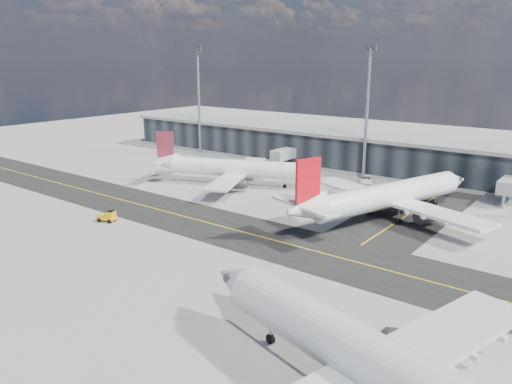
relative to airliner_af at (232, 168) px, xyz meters
The scene contains 9 objects.
ground 32.47m from the airliner_af, 52.68° to the right, with size 300.00×300.00×0.00m, color gray.
taxiway_lanes 28.05m from the airliner_af, 32.45° to the right, with size 180.00×63.00×0.03m.
terminal_concourse 35.23m from the airliner_af, 56.17° to the left, with size 152.00×19.80×8.80m.
floodlight_masts 32.04m from the airliner_af, 48.77° to the left, with size 102.50×0.70×28.90m.
airliner_af is the anchor object (origin of this frame).
airliner_redtail 35.57m from the airliner_af, ahead, with size 34.88×40.41×12.28m.
airliner_near 73.40m from the airliner_af, 40.77° to the right, with size 43.74×37.65×13.13m.
baggage_tug 31.37m from the airliner_af, 90.26° to the right, with size 3.32×2.28×1.90m.
service_van 28.96m from the airliner_af, 39.49° to the left, with size 2.75×5.96×1.66m, color white.
Camera 1 is at (46.90, -52.57, 26.17)m, focal length 35.00 mm.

